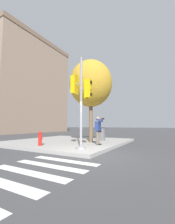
{
  "coord_description": "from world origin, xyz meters",
  "views": [
    {
      "loc": [
        -5.8,
        -3.35,
        1.33
      ],
      "look_at": [
        1.33,
        0.64,
        2.05
      ],
      "focal_mm": 24.0,
      "sensor_mm": 36.0,
      "label": 1
    }
  ],
  "objects_px": {
    "person_photographer": "(98,128)",
    "street_tree": "(91,84)",
    "trash_bin": "(101,134)",
    "fire_hydrant": "(40,138)",
    "traffic_signal_pole": "(81,97)"
  },
  "relations": [
    {
      "from": "person_photographer",
      "to": "fire_hydrant",
      "type": "height_order",
      "value": "person_photographer"
    },
    {
      "from": "person_photographer",
      "to": "trash_bin",
      "type": "bearing_deg",
      "value": 19.92
    },
    {
      "from": "person_photographer",
      "to": "street_tree",
      "type": "height_order",
      "value": "street_tree"
    },
    {
      "from": "traffic_signal_pole",
      "to": "person_photographer",
      "type": "distance_m",
      "value": 2.49
    },
    {
      "from": "person_photographer",
      "to": "trash_bin",
      "type": "relative_size",
      "value": 1.7
    },
    {
      "from": "fire_hydrant",
      "to": "trash_bin",
      "type": "height_order",
      "value": "trash_bin"
    },
    {
      "from": "fire_hydrant",
      "to": "trash_bin",
      "type": "xyz_separation_m",
      "value": [
        4.35,
        -1.87,
        0.09
      ]
    },
    {
      "from": "traffic_signal_pole",
      "to": "fire_hydrant",
      "type": "height_order",
      "value": "traffic_signal_pole"
    },
    {
      "from": "person_photographer",
      "to": "traffic_signal_pole",
      "type": "bearing_deg",
      "value": 179.24
    },
    {
      "from": "traffic_signal_pole",
      "to": "trash_bin",
      "type": "distance_m",
      "value": 4.83
    },
    {
      "from": "traffic_signal_pole",
      "to": "fire_hydrant",
      "type": "bearing_deg",
      "value": 91.36
    },
    {
      "from": "street_tree",
      "to": "trash_bin",
      "type": "height_order",
      "value": "street_tree"
    },
    {
      "from": "person_photographer",
      "to": "street_tree",
      "type": "relative_size",
      "value": 0.29
    },
    {
      "from": "fire_hydrant",
      "to": "street_tree",
      "type": "bearing_deg",
      "value": -28.82
    },
    {
      "from": "person_photographer",
      "to": "trash_bin",
      "type": "distance_m",
      "value": 2.55
    }
  ]
}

